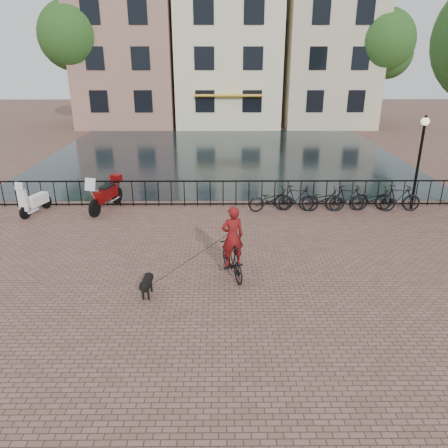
{
  "coord_description": "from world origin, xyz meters",
  "views": [
    {
      "loc": [
        -0.08,
        -8.12,
        5.57
      ],
      "look_at": [
        0.0,
        3.0,
        1.2
      ],
      "focal_mm": 35.0,
      "sensor_mm": 36.0,
      "label": 1
    }
  ],
  "objects_px": {
    "lamp_post": "(421,147)",
    "motorcycle": "(105,191)",
    "scooter": "(34,195)",
    "dog": "(147,285)",
    "cyclist": "(232,246)"
  },
  "relations": [
    {
      "from": "cyclist",
      "to": "motorcycle",
      "type": "height_order",
      "value": "cyclist"
    },
    {
      "from": "scooter",
      "to": "cyclist",
      "type": "bearing_deg",
      "value": -17.89
    },
    {
      "from": "motorcycle",
      "to": "scooter",
      "type": "relative_size",
      "value": 1.37
    },
    {
      "from": "lamp_post",
      "to": "dog",
      "type": "relative_size",
      "value": 3.97
    },
    {
      "from": "lamp_post",
      "to": "motorcycle",
      "type": "bearing_deg",
      "value": -179.97
    },
    {
      "from": "dog",
      "to": "scooter",
      "type": "xyz_separation_m",
      "value": [
        -5.05,
        5.95,
        0.41
      ]
    },
    {
      "from": "cyclist",
      "to": "lamp_post",
      "type": "bearing_deg",
      "value": -159.6
    },
    {
      "from": "dog",
      "to": "motorcycle",
      "type": "relative_size",
      "value": 0.4
    },
    {
      "from": "lamp_post",
      "to": "motorcycle",
      "type": "relative_size",
      "value": 1.6
    },
    {
      "from": "dog",
      "to": "motorcycle",
      "type": "height_order",
      "value": "motorcycle"
    },
    {
      "from": "lamp_post",
      "to": "scooter",
      "type": "xyz_separation_m",
      "value": [
        -14.14,
        -0.4,
        -1.68
      ]
    },
    {
      "from": "lamp_post",
      "to": "motorcycle",
      "type": "xyz_separation_m",
      "value": [
        -11.63,
        -0.01,
        -1.63
      ]
    },
    {
      "from": "lamp_post",
      "to": "scooter",
      "type": "distance_m",
      "value": 14.25
    },
    {
      "from": "dog",
      "to": "scooter",
      "type": "height_order",
      "value": "scooter"
    },
    {
      "from": "scooter",
      "to": "dog",
      "type": "bearing_deg",
      "value": -32.9
    }
  ]
}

